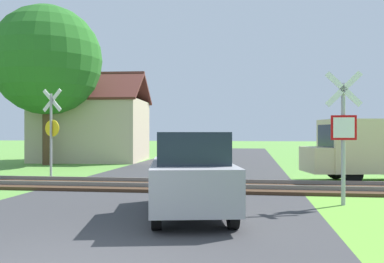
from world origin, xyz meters
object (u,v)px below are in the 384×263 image
object	(u,v)px
house	(92,128)
mail_truck	(378,147)
crossing_sign_far	(52,127)
tree_left	(47,61)
parked_car	(191,174)
stop_sign_near	(343,130)

from	to	relation	value
house	mail_truck	distance (m)	16.97
mail_truck	crossing_sign_far	bearing A→B (deg)	84.26
tree_left	mail_truck	xyz separation A→B (m)	(15.54, -5.65, -4.43)
crossing_sign_far	tree_left	size ratio (longest dim) A/B	0.40
tree_left	parked_car	size ratio (longest dim) A/B	2.04
house	mail_truck	world-z (taller)	house
stop_sign_near	tree_left	bearing A→B (deg)	-38.13
stop_sign_near	tree_left	size ratio (longest dim) A/B	0.38
house	tree_left	xyz separation A→B (m)	(-1.25, -3.46, 3.65)
stop_sign_near	mail_truck	world-z (taller)	stop_sign_near
stop_sign_near	house	distance (m)	18.87
house	stop_sign_near	bearing A→B (deg)	-54.03
stop_sign_near	parked_car	distance (m)	4.01
crossing_sign_far	house	size ratio (longest dim) A/B	0.50
mail_truck	tree_left	bearing A→B (deg)	59.46
stop_sign_near	crossing_sign_far	bearing A→B (deg)	-22.79
stop_sign_near	parked_car	bearing A→B (deg)	28.26
crossing_sign_far	parked_car	world-z (taller)	crossing_sign_far
crossing_sign_far	house	bearing A→B (deg)	117.03
house	tree_left	size ratio (longest dim) A/B	0.79
crossing_sign_far	tree_left	world-z (taller)	tree_left
house	parked_car	size ratio (longest dim) A/B	1.62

